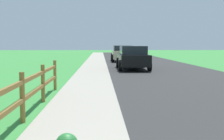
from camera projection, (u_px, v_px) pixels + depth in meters
The scene contains 7 objects.
ground_plane at pixel (106, 64), 26.28m from camera, with size 120.00×120.00×0.00m, color #398A3D.
road_asphalt at pixel (143, 62), 28.41m from camera, with size 7.00×66.00×0.01m, color #2B2B2B.
curb_concrete at pixel (74, 62), 28.16m from camera, with size 6.00×66.00×0.01m, color #A49C8E.
grass_verge at pixel (57, 62), 28.10m from camera, with size 5.00×66.00×0.00m, color #398A3D.
rail_fence at pixel (22, 94), 6.43m from camera, with size 0.11×9.40×1.10m.
parked_suv_black at pixel (133, 57), 20.28m from camera, with size 2.07×4.99×1.56m.
parked_car_beige at pixel (122, 53), 29.49m from camera, with size 2.11×4.66×1.55m.
Camera 1 is at (-0.51, -1.24, 1.68)m, focal length 48.63 mm.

